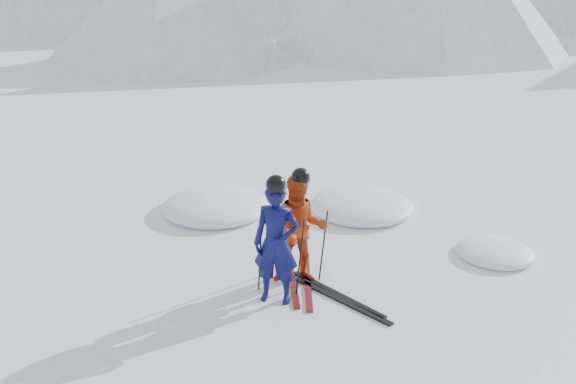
% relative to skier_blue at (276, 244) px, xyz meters
% --- Properties ---
extents(ground, '(160.00, 160.00, 0.00)m').
position_rel_skier_blue_xyz_m(ground, '(1.39, 0.76, -0.85)').
color(ground, white).
rests_on(ground, ground).
extents(skier_blue, '(0.66, 0.47, 1.70)m').
position_rel_skier_blue_xyz_m(skier_blue, '(0.00, 0.00, 0.00)').
color(skier_blue, '#0B0D44').
rests_on(skier_blue, ground).
extents(skier_red, '(0.96, 0.87, 1.61)m').
position_rel_skier_blue_xyz_m(skier_red, '(0.12, 0.63, -0.04)').
color(skier_red, '#C0380F').
rests_on(skier_red, ground).
extents(pole_blue_left, '(0.11, 0.08, 1.13)m').
position_rel_skier_blue_xyz_m(pole_blue_left, '(-0.30, 0.15, -0.28)').
color(pole_blue_left, black).
rests_on(pole_blue_left, ground).
extents(pole_blue_right, '(0.11, 0.07, 1.13)m').
position_rel_skier_blue_xyz_m(pole_blue_right, '(0.25, 0.25, -0.28)').
color(pole_blue_right, black).
rests_on(pole_blue_right, ground).
extents(pole_red_left, '(0.11, 0.09, 1.07)m').
position_rel_skier_blue_xyz_m(pole_red_left, '(-0.18, 0.88, -0.31)').
color(pole_red_left, black).
rests_on(pole_red_left, ground).
extents(pole_red_right, '(0.11, 0.08, 1.07)m').
position_rel_skier_blue_xyz_m(pole_red_right, '(0.42, 0.78, -0.31)').
color(pole_red_right, black).
rests_on(pole_red_right, ground).
extents(ski_worn_left, '(0.79, 1.58, 0.03)m').
position_rel_skier_blue_xyz_m(ski_worn_left, '(-0.00, 0.63, -0.83)').
color(ski_worn_left, black).
rests_on(ski_worn_left, ground).
extents(ski_worn_right, '(0.69, 1.62, 0.03)m').
position_rel_skier_blue_xyz_m(ski_worn_right, '(0.24, 0.63, -0.83)').
color(ski_worn_right, black).
rests_on(ski_worn_right, ground).
extents(ski_loose_a, '(1.56, 0.85, 0.03)m').
position_rel_skier_blue_xyz_m(ski_loose_a, '(0.74, 0.42, -0.83)').
color(ski_loose_a, black).
rests_on(ski_loose_a, ground).
extents(ski_loose_b, '(1.58, 0.80, 0.03)m').
position_rel_skier_blue_xyz_m(ski_loose_b, '(0.84, 0.27, -0.83)').
color(ski_loose_b, black).
rests_on(ski_loose_b, ground).
extents(snow_lumps, '(7.29, 6.29, 0.44)m').
position_rel_skier_blue_xyz_m(snow_lumps, '(-0.40, 2.77, -0.85)').
color(snow_lumps, white).
rests_on(snow_lumps, ground).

